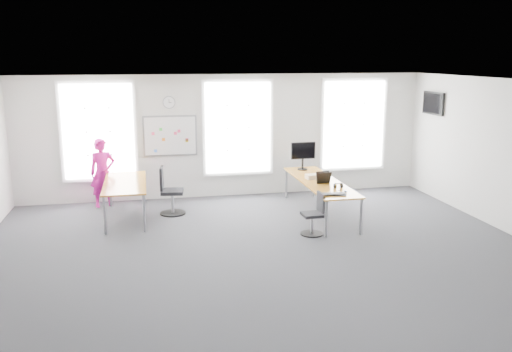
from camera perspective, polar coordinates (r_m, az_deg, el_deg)
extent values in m
plane|color=#2B2C31|center=(9.87, 0.42, -7.79)|extent=(10.00, 10.00, 0.00)
plane|color=white|center=(9.26, 0.45, 9.89)|extent=(10.00, 10.00, 0.00)
plane|color=silver|center=(13.33, -3.21, 4.22)|extent=(10.00, 0.00, 10.00)
plane|color=silver|center=(5.74, 8.95, -7.27)|extent=(10.00, 0.00, 10.00)
cube|color=white|center=(13.17, -16.26, 4.51)|extent=(1.60, 0.06, 2.20)
cube|color=white|center=(13.32, -1.92, 5.09)|extent=(1.60, 0.06, 2.20)
cube|color=white|center=(14.14, 10.20, 5.34)|extent=(1.60, 0.06, 2.20)
cube|color=gold|center=(11.90, 6.73, -0.58)|extent=(0.83, 3.11, 0.03)
cylinder|color=gray|center=(10.52, 7.41, -4.50)|extent=(0.05, 0.05, 0.73)
cylinder|color=gray|center=(10.77, 10.99, -4.22)|extent=(0.05, 0.05, 0.73)
cylinder|color=gray|center=(13.28, 3.21, -0.81)|extent=(0.05, 0.05, 0.73)
cylinder|color=gray|center=(13.48, 6.13, -0.66)|extent=(0.05, 0.05, 0.73)
cube|color=gold|center=(11.85, -13.63, -0.70)|extent=(0.88, 2.19, 0.03)
cylinder|color=gray|center=(10.97, -15.64, -4.04)|extent=(0.05, 0.05, 0.77)
cylinder|color=gray|center=(10.94, -11.68, -3.88)|extent=(0.05, 0.05, 0.77)
cylinder|color=gray|center=(12.97, -15.08, -1.46)|extent=(0.05, 0.05, 0.77)
cylinder|color=gray|center=(12.94, -11.74, -1.32)|extent=(0.05, 0.05, 0.77)
cylinder|color=black|center=(10.74, 5.88, -6.06)|extent=(0.45, 0.45, 0.03)
cylinder|color=gray|center=(10.68, 5.90, -5.08)|extent=(0.05, 0.05, 0.36)
cube|color=black|center=(10.62, 5.92, -4.07)|extent=(0.39, 0.39, 0.06)
cube|color=black|center=(10.61, 6.83, -2.76)|extent=(0.05, 0.36, 0.39)
cylinder|color=black|center=(12.17, -8.73, -3.88)|extent=(0.57, 0.57, 0.03)
cylinder|color=gray|center=(12.10, -8.77, -2.77)|extent=(0.07, 0.07, 0.46)
cube|color=black|center=(12.04, -8.81, -1.62)|extent=(0.53, 0.53, 0.08)
cube|color=black|center=(11.99, -9.90, -0.23)|extent=(0.11, 0.46, 0.49)
imported|color=#C21481|center=(12.95, -15.84, 0.33)|extent=(0.66, 0.51, 1.59)
cube|color=white|center=(13.16, -9.03, 4.19)|extent=(1.20, 0.03, 0.90)
cylinder|color=gray|center=(13.07, -9.15, 7.66)|extent=(0.30, 0.04, 0.30)
cube|color=black|center=(13.93, 18.17, 7.29)|extent=(0.06, 0.90, 0.55)
cube|color=black|center=(10.73, 8.18, -1.94)|extent=(0.52, 0.32, 0.02)
ellipsoid|color=black|center=(10.96, 9.41, -1.62)|extent=(0.08, 0.12, 0.04)
cylinder|color=black|center=(11.11, 8.78, -1.49)|extent=(0.06, 0.06, 0.01)
cylinder|color=black|center=(11.27, 8.31, -1.05)|extent=(0.04, 0.09, 0.09)
cylinder|color=black|center=(11.32, 8.99, -1.02)|extent=(0.04, 0.09, 0.09)
cylinder|color=gold|center=(11.27, 8.31, -1.05)|extent=(0.01, 0.10, 0.10)
cube|color=black|center=(11.29, 8.66, -0.78)|extent=(0.16, 0.02, 0.02)
cube|color=black|center=(11.68, 7.06, -0.11)|extent=(0.32, 0.13, 0.26)
cube|color=orange|center=(11.62, 7.18, -0.24)|extent=(0.31, 0.14, 0.23)
cube|color=black|center=(11.60, 7.20, -0.21)|extent=(0.33, 0.14, 0.25)
cube|color=beige|center=(12.07, 5.97, -0.06)|extent=(0.31, 0.25, 0.10)
cylinder|color=black|center=(13.02, 4.92, 0.71)|extent=(0.25, 0.25, 0.02)
cylinder|color=black|center=(12.99, 4.93, 1.24)|extent=(0.05, 0.05, 0.25)
cube|color=black|center=(12.91, 4.97, 2.68)|extent=(0.60, 0.06, 0.40)
cube|color=black|center=(12.89, 5.00, 2.66)|extent=(0.56, 0.03, 0.36)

